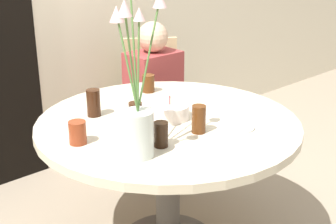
# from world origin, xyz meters

# --- Properties ---
(dining_table) EXTENTS (1.28, 1.28, 0.73)m
(dining_table) POSITION_xyz_m (0.00, 0.00, 0.60)
(dining_table) COLOR beige
(dining_table) RESTS_ON ground_plane
(chair_near_front) EXTENTS (0.56, 0.56, 0.89)m
(chair_near_front) POSITION_xyz_m (0.61, 0.86, 0.50)
(chair_near_front) COLOR tan
(chair_near_front) RESTS_ON ground_plane
(birthday_cake) EXTENTS (0.19, 0.19, 0.12)m
(birthday_cake) POSITION_xyz_m (0.02, 0.01, 0.76)
(birthday_cake) COLOR white
(birthday_cake) RESTS_ON dining_table
(flower_vase) EXTENTS (0.28, 0.23, 0.73)m
(flower_vase) POSITION_xyz_m (-0.34, -0.20, 0.93)
(flower_vase) COLOR silver
(flower_vase) RESTS_ON dining_table
(side_plate) EXTENTS (0.18, 0.18, 0.01)m
(side_plate) POSITION_xyz_m (0.17, -0.28, 0.73)
(side_plate) COLOR white
(side_plate) RESTS_ON dining_table
(drink_glass_0) EXTENTS (0.06, 0.06, 0.13)m
(drink_glass_0) POSITION_xyz_m (0.00, -0.21, 0.79)
(drink_glass_0) COLOR #51280F
(drink_glass_0) RESTS_ON dining_table
(drink_glass_1) EXTENTS (0.06, 0.06, 0.11)m
(drink_glass_1) POSITION_xyz_m (-0.23, -0.21, 0.78)
(drink_glass_1) COLOR black
(drink_glass_1) RESTS_ON dining_table
(drink_glass_2) EXTENTS (0.08, 0.08, 0.10)m
(drink_glass_2) POSITION_xyz_m (-0.47, 0.05, 0.78)
(drink_glass_2) COLOR maroon
(drink_glass_2) RESTS_ON dining_table
(drink_glass_3) EXTENTS (0.06, 0.06, 0.11)m
(drink_glass_3) POSITION_xyz_m (-0.15, 0.06, 0.78)
(drink_glass_3) COLOR #33190C
(drink_glass_3) RESTS_ON dining_table
(drink_glass_4) EXTENTS (0.07, 0.07, 0.14)m
(drink_glass_4) POSITION_xyz_m (-0.24, 0.29, 0.80)
(drink_glass_4) COLOR #33190C
(drink_glass_4) RESTS_ON dining_table
(drink_glass_5) EXTENTS (0.07, 0.07, 0.10)m
(drink_glass_5) POSITION_xyz_m (0.21, 0.40, 0.78)
(drink_glass_5) COLOR #51280F
(drink_glass_5) RESTS_ON dining_table
(person_woman) EXTENTS (0.34, 0.24, 1.05)m
(person_woman) POSITION_xyz_m (0.52, 0.73, 0.49)
(person_woman) COLOR #383333
(person_woman) RESTS_ON ground_plane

